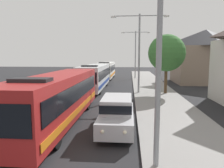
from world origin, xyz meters
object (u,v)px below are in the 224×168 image
bus_second_in_line (95,76)px  streetlamp_far (135,50)px  roadside_tree (167,53)px  bus_lead (59,96)px  streetlamp_near (160,30)px  white_suv (117,112)px  bus_middle (106,70)px  streetlamp_mid (139,45)px

bus_second_in_line → streetlamp_far: (5.40, 13.35, 3.65)m
bus_second_in_line → roadside_tree: size_ratio=1.80×
bus_lead → streetlamp_near: bearing=-43.8°
white_suv → roadside_tree: 13.13m
roadside_tree → streetlamp_near: bearing=-100.5°
white_suv → streetlamp_near: (1.70, -4.11, 4.02)m
bus_middle → streetlamp_near: streetlamp_near is taller
bus_middle → streetlamp_mid: bearing=-71.1°
bus_lead → white_suv: bearing=-16.0°
bus_second_in_line → streetlamp_near: streetlamp_near is taller
streetlamp_mid → streetlamp_far: bearing=90.0°
bus_second_in_line → streetlamp_mid: size_ratio=1.34×
bus_second_in_line → white_suv: bus_second_in_line is taller
streetlamp_mid → bus_middle: bearing=108.9°
white_suv → roadside_tree: size_ratio=0.78×
streetlamp_near → streetlamp_far: (0.00, 32.21, 0.29)m
white_suv → streetlamp_near: 5.99m
streetlamp_near → roadside_tree: 16.16m
bus_second_in_line → roadside_tree: 9.29m
bus_middle → bus_second_in_line: bearing=-90.0°
streetlamp_near → streetlamp_mid: 16.11m
streetlamp_near → streetlamp_mid: bearing=90.0°
bus_lead → roadside_tree: bearing=52.1°
streetlamp_mid → roadside_tree: size_ratio=1.34×
roadside_tree → bus_lead: bearing=-127.9°
bus_middle → streetlamp_far: streetlamp_far is taller
bus_middle → streetlamp_mid: size_ratio=1.27×
bus_lead → bus_middle: 26.68m
bus_middle → streetlamp_near: 32.48m
streetlamp_mid → white_suv: bearing=-98.1°
bus_middle → streetlamp_near: bearing=-80.4°
white_suv → roadside_tree: bearing=68.5°
bus_middle → streetlamp_near: size_ratio=1.36×
streetlamp_near → roadside_tree: size_ratio=1.26×
streetlamp_mid → roadside_tree: streetlamp_mid is taller
streetlamp_far → streetlamp_near: bearing=-90.0°
bus_second_in_line → bus_middle: size_ratio=1.05×
bus_lead → bus_middle: (-0.00, 26.68, -0.00)m
streetlamp_near → bus_second_in_line: bearing=106.0°
streetlamp_far → bus_middle: bearing=-176.2°
white_suv → streetlamp_mid: streetlamp_mid is taller
streetlamp_far → roadside_tree: streetlamp_far is taller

